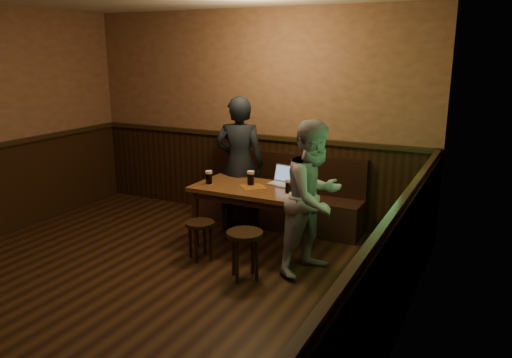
{
  "coord_description": "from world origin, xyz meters",
  "views": [
    {
      "loc": [
        3.07,
        -3.05,
        2.26
      ],
      "look_at": [
        0.65,
        1.83,
        0.85
      ],
      "focal_mm": 35.0,
      "sensor_mm": 36.0,
      "label": 1
    }
  ],
  "objects": [
    {
      "name": "stool_left",
      "position": [
        0.21,
        1.32,
        0.35
      ],
      "size": [
        0.37,
        0.37,
        0.44
      ],
      "rotation": [
        0.0,
        0.0,
        0.17
      ],
      "color": "black",
      "rests_on": "ground"
    },
    {
      "name": "person_suit",
      "position": [
        0.14,
        2.37,
        0.86
      ],
      "size": [
        0.73,
        0.59,
        1.73
      ],
      "primitive_type": "imported",
      "rotation": [
        0.0,
        0.0,
        3.46
      ],
      "color": "black",
      "rests_on": "ground"
    },
    {
      "name": "room",
      "position": [
        0.0,
        0.22,
        1.2
      ],
      "size": [
        5.04,
        6.04,
        2.84
      ],
      "color": "black",
      "rests_on": "ground"
    },
    {
      "name": "laptop",
      "position": [
        0.83,
        2.19,
        0.79
      ],
      "size": [
        0.35,
        0.3,
        0.22
      ],
      "rotation": [
        0.0,
        0.0,
        -0.17
      ],
      "color": "silver",
      "rests_on": "pub_table"
    },
    {
      "name": "pint_left",
      "position": [
        0.04,
        1.79,
        0.81
      ],
      "size": [
        0.11,
        0.11,
        0.16
      ],
      "color": "#A12113",
      "rests_on": "pub_table"
    },
    {
      "name": "person_grey",
      "position": [
        1.43,
        1.58,
        0.8
      ],
      "size": [
        0.84,
        0.94,
        1.6
      ],
      "primitive_type": "imported",
      "rotation": [
        0.0,
        0.0,
        1.21
      ],
      "color": "#9A999F",
      "rests_on": "ground"
    },
    {
      "name": "pub_table",
      "position": [
        0.56,
        1.93,
        0.63
      ],
      "size": [
        1.37,
        0.79,
        0.73
      ],
      "rotation": [
        0.0,
        0.0,
        -0.01
      ],
      "color": "#542718",
      "rests_on": "ground"
    },
    {
      "name": "menu",
      "position": [
        1.14,
        1.77,
        0.73
      ],
      "size": [
        0.23,
        0.16,
        0.0
      ],
      "primitive_type": "cube",
      "rotation": [
        0.0,
        0.0,
        0.06
      ],
      "color": "silver",
      "rests_on": "pub_table"
    },
    {
      "name": "pint_right",
      "position": [
        1.04,
        1.85,
        0.81
      ],
      "size": [
        0.1,
        0.1,
        0.16
      ],
      "color": "#A12113",
      "rests_on": "pub_table"
    },
    {
      "name": "pint_mid",
      "position": [
        0.5,
        1.98,
        0.81
      ],
      "size": [
        0.11,
        0.11,
        0.17
      ],
      "color": "#A12113",
      "rests_on": "pub_table"
    },
    {
      "name": "bench",
      "position": [
        0.56,
        2.75,
        0.31
      ],
      "size": [
        2.2,
        0.5,
        0.95
      ],
      "color": "black",
      "rests_on": "ground"
    },
    {
      "name": "stool_right",
      "position": [
        0.88,
        1.11,
        0.4
      ],
      "size": [
        0.41,
        0.41,
        0.5
      ],
      "rotation": [
        0.0,
        0.0,
        -0.11
      ],
      "color": "black",
      "rests_on": "ground"
    }
  ]
}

